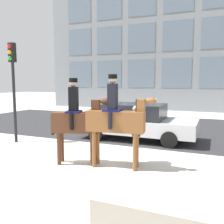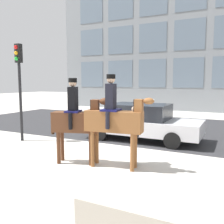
# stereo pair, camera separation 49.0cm
# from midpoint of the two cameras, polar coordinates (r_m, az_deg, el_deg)

# --- Properties ---
(ground_plane) EXTENTS (80.00, 80.00, 0.00)m
(ground_plane) POSITION_cam_midpoint_polar(r_m,az_deg,el_deg) (8.85, 3.61, -8.56)
(ground_plane) COLOR beige
(road_surface) EXTENTS (23.61, 8.50, 0.01)m
(road_surface) POSITION_cam_midpoint_polar(r_m,az_deg,el_deg) (13.25, 11.67, -3.49)
(road_surface) COLOR #2D2D30
(road_surface) RESTS_ON ground_plane
(mounted_horse_lead) EXTENTS (1.73, 0.82, 2.46)m
(mounted_horse_lead) POSITION_cam_midpoint_polar(r_m,az_deg,el_deg) (7.19, -6.11, -1.66)
(mounted_horse_lead) COLOR #59331E
(mounted_horse_lead) RESTS_ON ground_plane
(mounted_horse_companion) EXTENTS (1.97, 0.65, 2.56)m
(mounted_horse_companion) POSITION_cam_midpoint_polar(r_m,az_deg,el_deg) (6.77, 2.71, -1.65)
(mounted_horse_companion) COLOR brown
(mounted_horse_companion) RESTS_ON ground_plane
(pedestrian_bystander) EXTENTS (0.77, 0.69, 1.68)m
(pedestrian_bystander) POSITION_cam_midpoint_polar(r_m,az_deg,el_deg) (7.15, 7.10, -4.16)
(pedestrian_bystander) COLOR #232328
(pedestrian_bystander) RESTS_ON ground_plane
(street_car_near_lane) EXTENTS (4.71, 2.01, 1.46)m
(street_car_near_lane) POSITION_cam_midpoint_polar(r_m,az_deg,el_deg) (10.29, 8.04, -2.17)
(street_car_near_lane) COLOR #B7B7BC
(street_car_near_lane) RESTS_ON ground_plane
(traffic_light) EXTENTS (0.24, 0.29, 3.82)m
(traffic_light) POSITION_cam_midpoint_polar(r_m,az_deg,el_deg) (10.42, -19.19, 7.71)
(traffic_light) COLOR black
(traffic_light) RESTS_ON ground_plane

